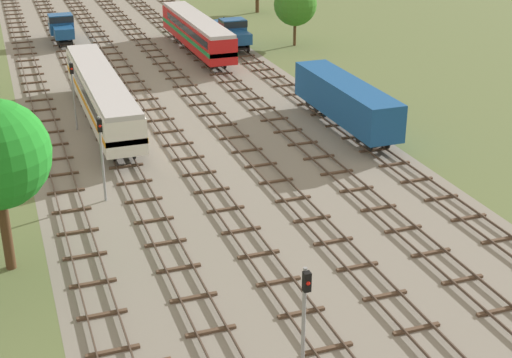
{
  "coord_description": "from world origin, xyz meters",
  "views": [
    {
      "loc": [
        -14.29,
        -1.93,
        19.94
      ],
      "look_at": [
        0.0,
        38.19,
        1.5
      ],
      "focal_mm": 52.18,
      "sensor_mm": 36.0,
      "label": 1
    }
  ],
  "objects_px": {
    "freight_boxcar_right_nearest": "(346,100)",
    "shunter_loco_right_midfar": "(232,31)",
    "signal_post_nearest": "(101,149)",
    "signal_post_near": "(304,318)",
    "passenger_coach_left_near": "(101,93)",
    "shunter_loco_left_far": "(61,26)",
    "signal_post_mid": "(73,87)",
    "diesel_railcar_centre_right_mid": "(197,31)"
  },
  "relations": [
    {
      "from": "diesel_railcar_centre_right_mid",
      "to": "signal_post_near",
      "type": "distance_m",
      "value": 57.4
    },
    {
      "from": "passenger_coach_left_near",
      "to": "diesel_railcar_centre_right_mid",
      "type": "relative_size",
      "value": 1.07
    },
    {
      "from": "passenger_coach_left_near",
      "to": "signal_post_mid",
      "type": "relative_size",
      "value": 3.97
    },
    {
      "from": "shunter_loco_right_midfar",
      "to": "signal_post_mid",
      "type": "distance_m",
      "value": 30.03
    },
    {
      "from": "freight_boxcar_right_nearest",
      "to": "signal_post_near",
      "type": "height_order",
      "value": "signal_post_near"
    },
    {
      "from": "shunter_loco_right_midfar",
      "to": "signal_post_near",
      "type": "relative_size",
      "value": 1.43
    },
    {
      "from": "freight_boxcar_right_nearest",
      "to": "passenger_coach_left_near",
      "type": "xyz_separation_m",
      "value": [
        -17.91,
        7.82,
        0.16
      ]
    },
    {
      "from": "freight_boxcar_right_nearest",
      "to": "shunter_loco_right_midfar",
      "type": "height_order",
      "value": "freight_boxcar_right_nearest"
    },
    {
      "from": "signal_post_near",
      "to": "signal_post_mid",
      "type": "xyz_separation_m",
      "value": [
        -4.48,
        35.47,
        -0.21
      ]
    },
    {
      "from": "signal_post_nearest",
      "to": "signal_post_near",
      "type": "height_order",
      "value": "signal_post_near"
    },
    {
      "from": "signal_post_mid",
      "to": "passenger_coach_left_near",
      "type": "bearing_deg",
      "value": 20.9
    },
    {
      "from": "freight_boxcar_right_nearest",
      "to": "signal_post_nearest",
      "type": "height_order",
      "value": "signal_post_nearest"
    },
    {
      "from": "freight_boxcar_right_nearest",
      "to": "signal_post_mid",
      "type": "height_order",
      "value": "signal_post_mid"
    },
    {
      "from": "passenger_coach_left_near",
      "to": "signal_post_mid",
      "type": "distance_m",
      "value": 2.56
    },
    {
      "from": "shunter_loco_right_midfar",
      "to": "signal_post_near",
      "type": "bearing_deg",
      "value": -105.19
    },
    {
      "from": "shunter_loco_left_far",
      "to": "signal_post_mid",
      "type": "relative_size",
      "value": 1.53
    },
    {
      "from": "freight_boxcar_right_nearest",
      "to": "shunter_loco_right_midfar",
      "type": "xyz_separation_m",
      "value": [
        -0.01,
        29.19,
        -0.44
      ]
    },
    {
      "from": "signal_post_nearest",
      "to": "signal_post_mid",
      "type": "xyz_separation_m",
      "value": [
        0.0,
        14.21,
        -0.03
      ]
    },
    {
      "from": "freight_boxcar_right_nearest",
      "to": "signal_post_nearest",
      "type": "distance_m",
      "value": 21.44
    },
    {
      "from": "shunter_loco_right_midfar",
      "to": "shunter_loco_left_far",
      "type": "relative_size",
      "value": 1.0
    },
    {
      "from": "passenger_coach_left_near",
      "to": "signal_post_nearest",
      "type": "height_order",
      "value": "signal_post_nearest"
    },
    {
      "from": "signal_post_near",
      "to": "shunter_loco_left_far",
      "type": "bearing_deg",
      "value": 91.92
    },
    {
      "from": "signal_post_nearest",
      "to": "freight_boxcar_right_nearest",
      "type": "bearing_deg",
      "value": 19.79
    },
    {
      "from": "diesel_railcar_centre_right_mid",
      "to": "shunter_loco_right_midfar",
      "type": "distance_m",
      "value": 4.73
    },
    {
      "from": "signal_post_nearest",
      "to": "signal_post_near",
      "type": "bearing_deg",
      "value": -78.11
    },
    {
      "from": "freight_boxcar_right_nearest",
      "to": "shunter_loco_left_far",
      "type": "distance_m",
      "value": 42.39
    },
    {
      "from": "signal_post_nearest",
      "to": "signal_post_near",
      "type": "relative_size",
      "value": 0.95
    },
    {
      "from": "shunter_loco_left_far",
      "to": "diesel_railcar_centre_right_mid",
      "type": "bearing_deg",
      "value": -38.4
    },
    {
      "from": "shunter_loco_left_far",
      "to": "shunter_loco_right_midfar",
      "type": "bearing_deg",
      "value": -27.26
    },
    {
      "from": "freight_boxcar_right_nearest",
      "to": "signal_post_near",
      "type": "distance_m",
      "value": 32.56
    },
    {
      "from": "passenger_coach_left_near",
      "to": "shunter_loco_right_midfar",
      "type": "relative_size",
      "value": 2.6
    },
    {
      "from": "freight_boxcar_right_nearest",
      "to": "diesel_railcar_centre_right_mid",
      "type": "bearing_deg",
      "value": 99.17
    },
    {
      "from": "shunter_loco_left_far",
      "to": "signal_post_mid",
      "type": "height_order",
      "value": "signal_post_mid"
    },
    {
      "from": "freight_boxcar_right_nearest",
      "to": "diesel_railcar_centre_right_mid",
      "type": "height_order",
      "value": "diesel_railcar_centre_right_mid"
    },
    {
      "from": "shunter_loco_left_far",
      "to": "signal_post_near",
      "type": "relative_size",
      "value": 1.43
    },
    {
      "from": "passenger_coach_left_near",
      "to": "signal_post_mid",
      "type": "height_order",
      "value": "signal_post_mid"
    },
    {
      "from": "signal_post_nearest",
      "to": "passenger_coach_left_near",
      "type": "bearing_deg",
      "value": 81.55
    },
    {
      "from": "signal_post_mid",
      "to": "shunter_loco_left_far",
      "type": "bearing_deg",
      "value": 85.93
    },
    {
      "from": "passenger_coach_left_near",
      "to": "signal_post_near",
      "type": "xyz_separation_m",
      "value": [
        2.24,
        -36.33,
        1.1
      ]
    },
    {
      "from": "freight_boxcar_right_nearest",
      "to": "shunter_loco_right_midfar",
      "type": "relative_size",
      "value": 1.65
    },
    {
      "from": "passenger_coach_left_near",
      "to": "diesel_railcar_centre_right_mid",
      "type": "height_order",
      "value": "same"
    },
    {
      "from": "freight_boxcar_right_nearest",
      "to": "signal_post_mid",
      "type": "relative_size",
      "value": 2.53
    }
  ]
}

